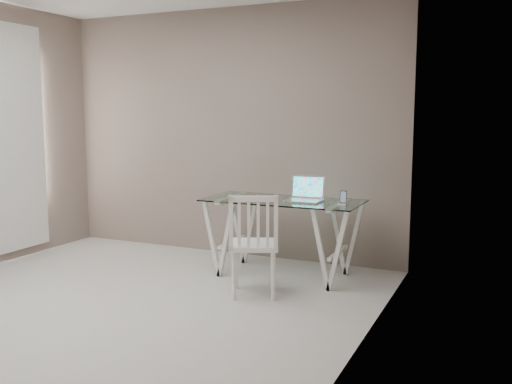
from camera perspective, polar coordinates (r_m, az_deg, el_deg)
room at (r=4.50m, az=-16.80°, el=9.47°), size 4.50×4.52×2.71m
desk at (r=5.52m, az=2.71°, el=-4.50°), size 1.50×0.70×0.75m
chair at (r=4.85m, az=-0.23°, el=-4.87°), size 0.54×0.54×0.90m
laptop at (r=5.40m, az=4.95°, el=-0.29°), size 0.33×0.27×0.23m
keyboard at (r=5.53m, az=0.69°, el=-0.61°), size 0.28×0.12×0.01m
mouse at (r=5.30m, az=0.27°, el=-0.85°), size 0.11×0.06×0.03m
phone_dock at (r=5.19m, az=8.71°, el=-0.90°), size 0.07×0.07×0.13m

